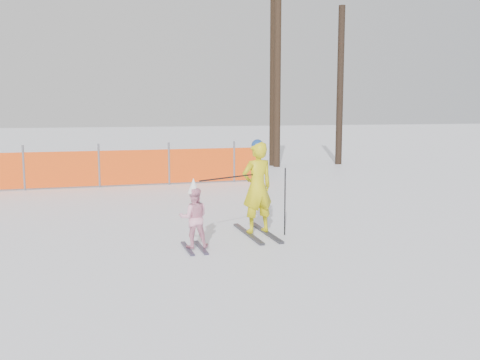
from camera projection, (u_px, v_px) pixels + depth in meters
name	position (u px, v px, depth m)	size (l,w,h in m)	color
ground	(248.00, 243.00, 8.94)	(120.00, 120.00, 0.00)	white
adult	(257.00, 188.00, 9.46)	(0.66, 1.59, 1.70)	black
child	(194.00, 217.00, 8.49)	(0.51, 0.84, 1.15)	black
ski_poles	(257.00, 190.00, 9.17)	(1.64, 0.59, 1.20)	black
safety_fence	(0.00, 171.00, 14.47)	(14.89, 0.06, 1.25)	#595960
tree_trunks	(296.00, 82.00, 20.81)	(3.03, 0.77, 6.83)	black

